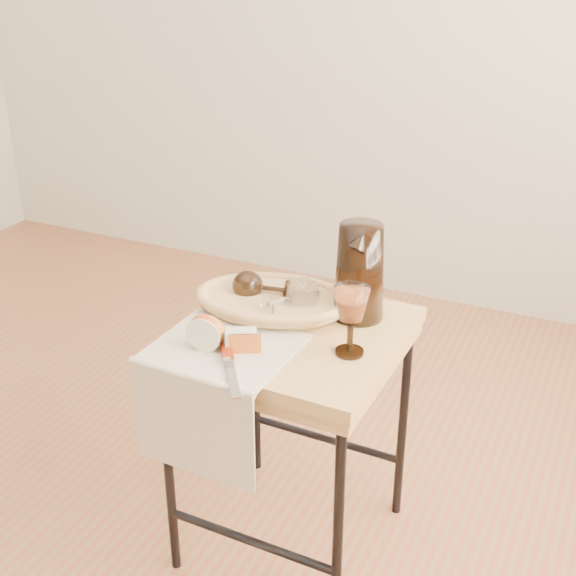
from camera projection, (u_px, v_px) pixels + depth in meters
The scene contains 11 objects.
floor at pixel (79, 521), 2.21m from camera, with size 3.60×3.60×0.00m, color brown.
side_table at pixel (291, 441), 2.01m from camera, with size 0.51×0.51×0.65m, color #916029, non-canonical shape.
tea_towel at pixel (224, 348), 1.78m from camera, with size 0.32×0.28×0.01m, color white.
bread_basket at pixel (273, 303), 1.94m from camera, with size 0.35×0.24×0.04m, color #9D7A43, non-canonical shape.
goblet_lying_a at pixel (264, 288), 1.95m from camera, with size 0.13×0.08×0.08m, color #312114, non-canonical shape.
goblet_lying_b at pixel (288, 299), 1.89m from camera, with size 0.14×0.08×0.08m, color white, non-canonical shape.
pitcher at pixel (360, 272), 1.88m from camera, with size 0.17×0.25×0.28m, color black, non-canonical shape.
wine_goblet at pixel (351, 321), 1.73m from camera, with size 0.08×0.08×0.17m, color white, non-canonical shape.
apple_half at pixel (207, 331), 1.76m from camera, with size 0.09×0.05×0.08m, color #BB0B0C.
apple_wedge at pixel (241, 340), 1.76m from camera, with size 0.07×0.04×0.05m, color beige.
table_knife at pixel (229, 363), 1.70m from camera, with size 0.24×0.02×0.02m, color silver, non-canonical shape.
Camera 1 is at (1.25, -1.30, 1.56)m, focal length 48.57 mm.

